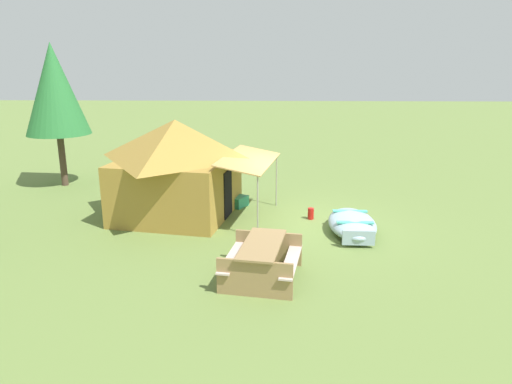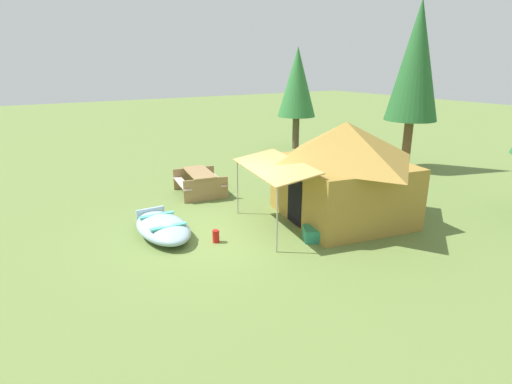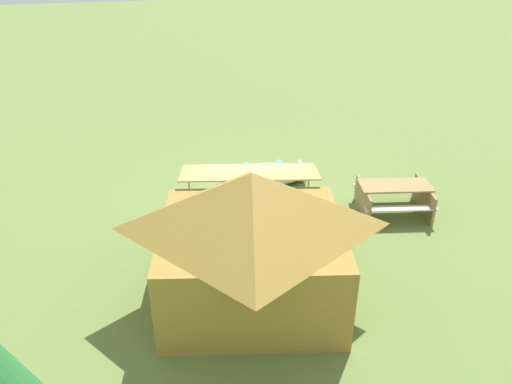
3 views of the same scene
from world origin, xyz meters
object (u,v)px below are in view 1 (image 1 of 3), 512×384
(canvas_cabin_tent, at_px, (177,166))
(picnic_table, at_px, (262,257))
(pine_tree_back_left, at_px, (55,90))
(cooler_box, at_px, (239,202))
(beached_rowboat, at_px, (352,224))
(fuel_can, at_px, (311,214))

(canvas_cabin_tent, height_order, picnic_table, canvas_cabin_tent)
(canvas_cabin_tent, height_order, pine_tree_back_left, pine_tree_back_left)
(picnic_table, height_order, cooler_box, picnic_table)
(cooler_box, bearing_deg, beached_rowboat, -125.11)
(beached_rowboat, xyz_separation_m, cooler_box, (2.14, 3.04, -0.09))
(canvas_cabin_tent, relative_size, pine_tree_back_left, 0.99)
(cooler_box, bearing_deg, pine_tree_back_left, 69.65)
(beached_rowboat, distance_m, fuel_can, 1.42)
(canvas_cabin_tent, relative_size, picnic_table, 2.45)
(cooler_box, bearing_deg, fuel_can, -117.91)
(cooler_box, bearing_deg, canvas_cabin_tent, 114.10)
(fuel_can, height_order, pine_tree_back_left, pine_tree_back_left)
(canvas_cabin_tent, distance_m, fuel_can, 3.96)
(beached_rowboat, height_order, canvas_cabin_tent, canvas_cabin_tent)
(canvas_cabin_tent, distance_m, picnic_table, 4.88)
(picnic_table, bearing_deg, canvas_cabin_tent, 30.90)
(picnic_table, bearing_deg, beached_rowboat, -39.60)
(beached_rowboat, bearing_deg, canvas_cabin_tent, 73.63)
(beached_rowboat, xyz_separation_m, pine_tree_back_left, (4.48, 9.36, 3.08))
(beached_rowboat, xyz_separation_m, picnic_table, (-2.73, 2.25, 0.23))
(fuel_can, xyz_separation_m, pine_tree_back_left, (3.44, 8.39, 3.16))
(beached_rowboat, relative_size, canvas_cabin_tent, 0.48)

